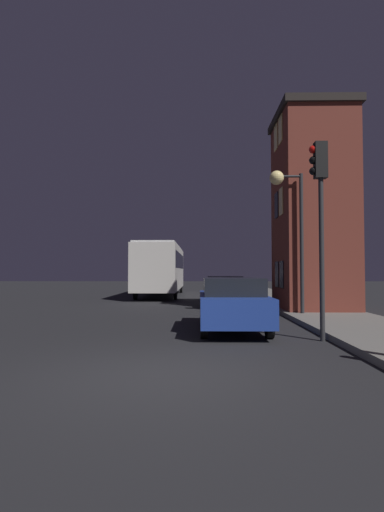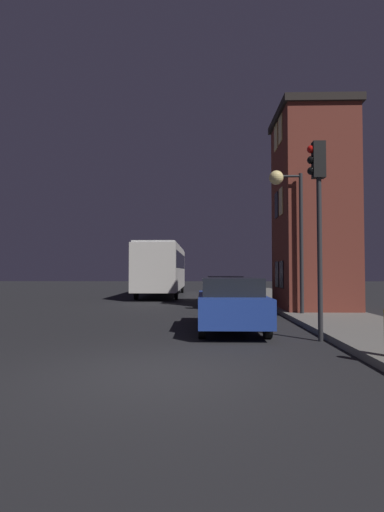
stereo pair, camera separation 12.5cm
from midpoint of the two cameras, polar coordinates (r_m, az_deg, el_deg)
The scene contains 8 objects.
ground_plane at distance 6.87m, azimuth -4.67°, elevation -16.46°, with size 120.00×120.00×0.00m, color black.
brick_building at distance 17.56m, azimuth 17.04°, elevation 6.48°, with size 3.04×3.83×8.25m.
streetlamp at distance 15.25m, azimuth 13.57°, elevation 7.34°, with size 1.23×0.53×5.26m.
traffic_light at distance 10.36m, azimuth 17.86°, elevation 7.81°, with size 0.43×0.24×4.88m.
bare_tree at distance 16.92m, azimuth 16.93°, elevation -1.31°, with size 1.76×2.00×3.69m.
bus at distance 27.64m, azimuth -4.11°, elevation -1.44°, with size 2.59×11.44×3.42m.
car_near_lane at distance 11.60m, azimuth 5.83°, elevation -6.67°, with size 1.83×4.48×1.51m.
car_mid_lane at distance 19.78m, azimuth 4.81°, elevation -4.86°, with size 1.86×4.67×1.45m.
Camera 2 is at (0.76, -6.62, 1.70)m, focal length 28.00 mm.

